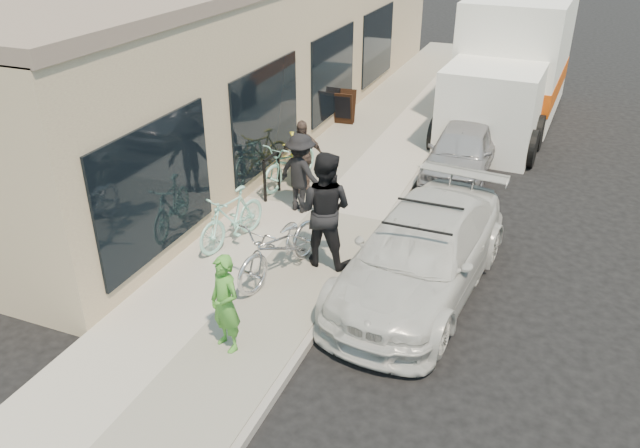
% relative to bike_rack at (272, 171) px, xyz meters
% --- Properties ---
extents(ground, '(120.00, 120.00, 0.00)m').
position_rel_bike_rack_xyz_m(ground, '(3.02, -3.22, -0.71)').
color(ground, black).
rests_on(ground, ground).
extents(sidewalk, '(3.00, 34.00, 0.15)m').
position_rel_bike_rack_xyz_m(sidewalk, '(1.02, -0.22, -0.64)').
color(sidewalk, '#A29D92').
rests_on(sidewalk, ground).
extents(curb, '(0.12, 34.00, 0.13)m').
position_rel_bike_rack_xyz_m(curb, '(2.57, -0.22, -0.65)').
color(curb, gray).
rests_on(curb, ground).
extents(storefront, '(3.60, 20.00, 4.22)m').
position_rel_bike_rack_xyz_m(storefront, '(-2.22, 4.76, 1.41)').
color(storefront, '#CCB98E').
rests_on(storefront, ground).
extents(bike_rack, '(0.09, 0.66, 0.93)m').
position_rel_bike_rack_xyz_m(bike_rack, '(0.00, 0.00, 0.00)').
color(bike_rack, black).
rests_on(bike_rack, sidewalk).
extents(sandwich_board, '(0.59, 0.60, 0.90)m').
position_rel_bike_rack_xyz_m(sandwich_board, '(-0.23, 5.06, -0.10)').
color(sandwich_board, black).
rests_on(sandwich_board, sidewalk).
extents(sedan_white, '(2.40, 4.90, 1.41)m').
position_rel_bike_rack_xyz_m(sedan_white, '(3.70, -2.09, -0.03)').
color(sedan_white, silver).
rests_on(sedan_white, ground).
extents(sedan_silver, '(1.43, 3.54, 1.20)m').
position_rel_bike_rack_xyz_m(sedan_silver, '(3.42, 2.97, -0.11)').
color(sedan_silver, '#A1A0A6').
rests_on(sedan_silver, ground).
extents(moving_truck, '(2.90, 7.04, 3.41)m').
position_rel_bike_rack_xyz_m(moving_truck, '(3.85, 7.49, 0.80)').
color(moving_truck, white).
rests_on(moving_truck, ground).
extents(tandem_bike, '(1.18, 2.20, 1.10)m').
position_rel_bike_rack_xyz_m(tandem_bike, '(1.50, -2.76, -0.01)').
color(tandem_bike, silver).
rests_on(tandem_bike, sidewalk).
extents(woman_rider, '(0.63, 0.53, 1.46)m').
position_rel_bike_rack_xyz_m(woman_rider, '(1.61, -4.74, 0.17)').
color(woman_rider, '#469230').
rests_on(woman_rider, sidewalk).
extents(man_standing, '(0.99, 0.78, 2.03)m').
position_rel_bike_rack_xyz_m(man_standing, '(2.01, -2.09, 0.45)').
color(man_standing, black).
rests_on(man_standing, sidewalk).
extents(cruiser_bike_a, '(0.83, 1.76, 1.02)m').
position_rel_bike_rack_xyz_m(cruiser_bike_a, '(0.21, -2.08, -0.05)').
color(cruiser_bike_a, '#97E2CE').
rests_on(cruiser_bike_a, sidewalk).
extents(cruiser_bike_b, '(0.99, 1.99, 1.00)m').
position_rel_bike_rack_xyz_m(cruiser_bike_b, '(0.09, 0.74, -0.06)').
color(cruiser_bike_b, '#97E2CE').
rests_on(cruiser_bike_b, sidewalk).
extents(cruiser_bike_c, '(1.12, 1.62, 0.95)m').
position_rel_bike_rack_xyz_m(cruiser_bike_c, '(-0.02, 1.12, -0.08)').
color(cruiser_bike_c, yellow).
rests_on(cruiser_bike_c, sidewalk).
extents(bystander_a, '(1.17, 0.87, 1.61)m').
position_rel_bike_rack_xyz_m(bystander_a, '(0.83, -0.38, 0.25)').
color(bystander_a, black).
rests_on(bystander_a, sidewalk).
extents(bystander_b, '(1.00, 0.75, 1.57)m').
position_rel_bike_rack_xyz_m(bystander_b, '(0.47, 0.49, 0.23)').
color(bystander_b, '#504039').
rests_on(bystander_b, sidewalk).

